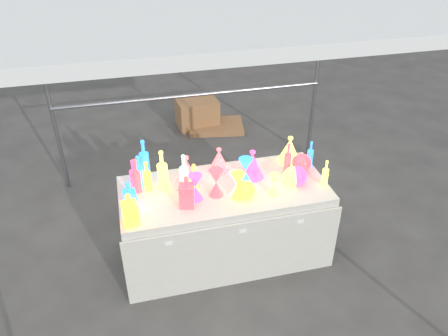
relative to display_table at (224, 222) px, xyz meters
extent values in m
plane|color=#5A5854|center=(0.00, 0.01, -0.37)|extent=(80.00, 80.00, 0.00)
cylinder|color=gray|center=(-1.50, 1.51, 0.83)|extent=(0.04, 0.04, 2.40)
cylinder|color=gray|center=(1.50, 1.51, 0.83)|extent=(0.04, 0.04, 2.40)
cylinder|color=gray|center=(0.00, 1.48, 0.63)|extent=(3.00, 0.04, 0.04)
cube|color=silver|center=(0.00, 0.01, 0.00)|extent=(1.80, 0.80, 0.75)
cube|color=silver|center=(0.00, -0.41, -0.04)|extent=(1.84, 0.02, 0.68)
cube|color=white|center=(-0.55, -0.42, 0.23)|extent=(0.06, 0.00, 0.03)
cube|color=white|center=(0.05, -0.42, 0.23)|extent=(0.06, 0.00, 0.03)
cube|color=white|center=(0.55, -0.42, 0.23)|extent=(0.06, 0.00, 0.03)
cube|color=#A4724A|center=(0.26, 2.67, -0.17)|extent=(0.60, 0.46, 0.41)
cube|color=#A4724A|center=(0.51, 2.53, -0.34)|extent=(0.85, 0.67, 0.07)
camera|label=1|loc=(-0.75, -3.00, 2.55)|focal=35.00mm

